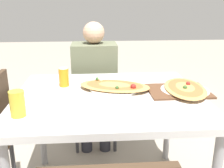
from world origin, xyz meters
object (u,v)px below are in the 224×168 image
(chair_far_seated, at_px, (95,90))
(pizza_main, at_px, (114,86))
(person_seated, at_px, (95,76))
(drink_glass, at_px, (17,104))
(pizza_second, at_px, (185,89))
(soda_can, at_px, (64,77))
(dining_table, at_px, (109,106))

(chair_far_seated, xyz_separation_m, pizza_main, (0.12, -0.71, 0.27))
(person_seated, xyz_separation_m, drink_glass, (-0.39, -0.96, 0.15))
(drink_glass, xyz_separation_m, pizza_second, (0.96, 0.29, -0.05))
(person_seated, height_order, soda_can, person_seated)
(person_seated, bearing_deg, soda_can, 67.36)
(pizza_second, bearing_deg, drink_glass, -163.12)
(drink_glass, relative_size, pizza_second, 0.29)
(dining_table, relative_size, person_seated, 1.00)
(pizza_main, xyz_separation_m, drink_glass, (-0.52, -0.37, 0.05))
(dining_table, bearing_deg, person_seated, 96.65)
(pizza_main, bearing_deg, soda_can, 164.75)
(chair_far_seated, relative_size, drink_glass, 6.83)
(chair_far_seated, bearing_deg, pizza_main, 99.84)
(pizza_main, bearing_deg, drink_glass, -144.31)
(dining_table, distance_m, pizza_main, 0.15)
(soda_can, distance_m, pizza_second, 0.80)
(person_seated, xyz_separation_m, pizza_main, (0.12, -0.59, 0.10))
(dining_table, distance_m, chair_far_seated, 0.84)
(dining_table, xyz_separation_m, soda_can, (-0.29, 0.19, 0.14))
(dining_table, relative_size, drink_glass, 8.62)
(person_seated, height_order, pizza_second, person_seated)
(chair_far_seated, distance_m, person_seated, 0.20)
(dining_table, distance_m, person_seated, 0.70)
(person_seated, relative_size, pizza_second, 2.47)
(pizza_main, relative_size, drink_glass, 3.88)
(drink_glass, distance_m, pizza_second, 1.00)
(person_seated, distance_m, pizza_main, 0.61)
(chair_far_seated, xyz_separation_m, person_seated, (-0.00, -0.12, 0.17))
(chair_far_seated, relative_size, soda_can, 7.28)
(soda_can, relative_size, drink_glass, 0.94)
(dining_table, relative_size, pizza_second, 2.48)
(drink_glass, bearing_deg, person_seated, 67.80)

